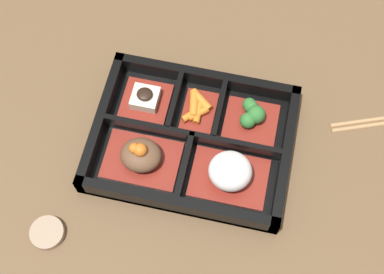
{
  "coord_description": "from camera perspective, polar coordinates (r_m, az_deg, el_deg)",
  "views": [
    {
      "loc": [
        -0.07,
        0.33,
        0.76
      ],
      "look_at": [
        0.0,
        0.0,
        0.03
      ],
      "focal_mm": 50.0,
      "sensor_mm": 36.0,
      "label": 1
    }
  ],
  "objects": [
    {
      "name": "ground_plane",
      "position": [
        0.83,
        -0.0,
        -0.72
      ],
      "size": [
        3.0,
        3.0,
        0.0
      ],
      "primitive_type": "plane",
      "color": "brown"
    },
    {
      "name": "sauce_dish",
      "position": [
        0.81,
        -15.19,
        -9.83
      ],
      "size": [
        0.05,
        0.05,
        0.01
      ],
      "color": "gray",
      "rests_on": "ground_plane"
    },
    {
      "name": "bowl_tofu",
      "position": [
        0.85,
        -4.99,
        4.03
      ],
      "size": [
        0.08,
        0.08,
        0.03
      ],
      "color": "maroon",
      "rests_on": "bento_base"
    },
    {
      "name": "bento_rim",
      "position": [
        0.82,
        0.02,
        -0.01
      ],
      "size": [
        0.3,
        0.23,
        0.04
      ],
      "color": "black",
      "rests_on": "ground_plane"
    },
    {
      "name": "bento_base",
      "position": [
        0.83,
        -0.0,
        -0.58
      ],
      "size": [
        0.3,
        0.23,
        0.01
      ],
      "color": "black",
      "rests_on": "ground_plane"
    },
    {
      "name": "bowl_greens",
      "position": [
        0.83,
        6.37,
        2.25
      ],
      "size": [
        0.08,
        0.08,
        0.03
      ],
      "color": "maroon",
      "rests_on": "bento_base"
    },
    {
      "name": "bowl_carrots",
      "position": [
        0.84,
        0.51,
        3.03
      ],
      "size": [
        0.05,
        0.08,
        0.02
      ],
      "color": "maroon",
      "rests_on": "bento_base"
    },
    {
      "name": "bowl_stew",
      "position": [
        0.8,
        -5.47,
        -2.03
      ],
      "size": [
        0.11,
        0.08,
        0.05
      ],
      "color": "maroon",
      "rests_on": "bento_base"
    },
    {
      "name": "bowl_rice",
      "position": [
        0.78,
        4.07,
        -3.79
      ],
      "size": [
        0.11,
        0.08,
        0.05
      ],
      "color": "maroon",
      "rests_on": "bento_base"
    }
  ]
}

